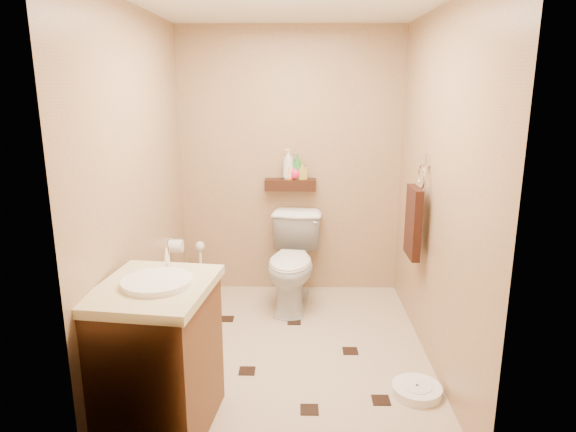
{
  "coord_description": "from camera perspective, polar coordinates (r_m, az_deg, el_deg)",
  "views": [
    {
      "loc": [
        0.06,
        -3.38,
        1.89
      ],
      "look_at": [
        -0.01,
        0.25,
        0.96
      ],
      "focal_mm": 32.0,
      "sensor_mm": 36.0,
      "label": 1
    }
  ],
  "objects": [
    {
      "name": "ground",
      "position": [
        3.87,
        0.01,
        -14.9
      ],
      "size": [
        2.5,
        2.5,
        0.0
      ],
      "primitive_type": "plane",
      "color": "#C0AA8C",
      "rests_on": "ground"
    },
    {
      "name": "wall_back",
      "position": [
        4.68,
        0.29,
        5.86
      ],
      "size": [
        2.0,
        0.04,
        2.4
      ],
      "primitive_type": "cube",
      "color": "#A07F5B",
      "rests_on": "ground"
    },
    {
      "name": "wall_front",
      "position": [
        2.24,
        -0.56,
        -3.7
      ],
      "size": [
        2.0,
        0.04,
        2.4
      ],
      "primitive_type": "cube",
      "color": "#A07F5B",
      "rests_on": "ground"
    },
    {
      "name": "wall_left",
      "position": [
        3.61,
        -16.11,
        2.72
      ],
      "size": [
        0.04,
        2.5,
        2.4
      ],
      "primitive_type": "cube",
      "color": "#A07F5B",
      "rests_on": "ground"
    },
    {
      "name": "wall_right",
      "position": [
        3.57,
        16.28,
        2.6
      ],
      "size": [
        0.04,
        2.5,
        2.4
      ],
      "primitive_type": "cube",
      "color": "#A07F5B",
      "rests_on": "ground"
    },
    {
      "name": "ceiling",
      "position": [
        3.41,
        0.01,
        22.91
      ],
      "size": [
        2.0,
        2.5,
        0.02
      ],
      "primitive_type": "cube",
      "color": "silver",
      "rests_on": "wall_back"
    },
    {
      "name": "wall_shelf",
      "position": [
        4.63,
        0.27,
        3.51
      ],
      "size": [
        0.46,
        0.14,
        0.1
      ],
      "primitive_type": "cube",
      "color": "#351B0E",
      "rests_on": "wall_back"
    },
    {
      "name": "floor_accents",
      "position": [
        3.8,
        1.11,
        -15.46
      ],
      "size": [
        1.21,
        1.33,
        0.01
      ],
      "color": "black",
      "rests_on": "ground"
    },
    {
      "name": "toilet",
      "position": [
        4.47,
        0.54,
        -5.19
      ],
      "size": [
        0.52,
        0.82,
        0.79
      ],
      "primitive_type": "imported",
      "rotation": [
        0.0,
        0.0,
        -0.1
      ],
      "color": "white",
      "rests_on": "ground"
    },
    {
      "name": "vanity",
      "position": [
        3.01,
        -14.18,
        -14.81
      ],
      "size": [
        0.67,
        0.78,
        1.0
      ],
      "rotation": [
        0.0,
        0.0,
        -0.13
      ],
      "color": "brown",
      "rests_on": "ground"
    },
    {
      "name": "bathroom_scale",
      "position": [
        3.5,
        14.11,
        -18.23
      ],
      "size": [
        0.37,
        0.37,
        0.06
      ],
      "rotation": [
        0.0,
        0.0,
        -0.2
      ],
      "color": "white",
      "rests_on": "ground"
    },
    {
      "name": "toilet_brush",
      "position": [
        4.82,
        -9.61,
        -6.62
      ],
      "size": [
        0.12,
        0.12,
        0.52
      ],
      "color": "#1A6863",
      "rests_on": "ground"
    },
    {
      "name": "towel_ring",
      "position": [
        3.84,
        13.82,
        -0.33
      ],
      "size": [
        0.12,
        0.3,
        0.76
      ],
      "color": "silver",
      "rests_on": "wall_right"
    },
    {
      "name": "toilet_paper",
      "position": [
        4.34,
        -12.35,
        -3.28
      ],
      "size": [
        0.12,
        0.11,
        0.12
      ],
      "color": "white",
      "rests_on": "wall_left"
    },
    {
      "name": "bottle_a",
      "position": [
        4.6,
        0.05,
        5.8
      ],
      "size": [
        0.11,
        0.11,
        0.27
      ],
      "primitive_type": "imported",
      "rotation": [
        0.0,
        0.0,
        4.68
      ],
      "color": "silver",
      "rests_on": "wall_shelf"
    },
    {
      "name": "bottle_b",
      "position": [
        4.61,
        0.17,
        5.17
      ],
      "size": [
        0.11,
        0.11,
        0.17
      ],
      "primitive_type": "imported",
      "rotation": [
        0.0,
        0.0,
        0.62
      ],
      "color": "#FFA335",
      "rests_on": "wall_shelf"
    },
    {
      "name": "bottle_c",
      "position": [
        4.61,
        0.79,
        5.04
      ],
      "size": [
        0.17,
        0.17,
        0.15
      ],
      "primitive_type": "imported",
      "rotation": [
        0.0,
        0.0,
        2.25
      ],
      "color": "#F31C49",
      "rests_on": "wall_shelf"
    },
    {
      "name": "bottle_d",
      "position": [
        4.6,
        1.04,
        5.5
      ],
      "size": [
        0.1,
        0.1,
        0.23
      ],
      "primitive_type": "imported",
      "rotation": [
        0.0,
        0.0,
        4.57
      ],
      "color": "#2D8738",
      "rests_on": "wall_shelf"
    },
    {
      "name": "bottle_e",
      "position": [
        4.61,
        1.55,
        5.12
      ],
      "size": [
        0.1,
        0.1,
        0.16
      ],
      "primitive_type": "imported",
      "rotation": [
        0.0,
        0.0,
        3.58
      ],
      "color": "gold",
      "rests_on": "wall_shelf"
    }
  ]
}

